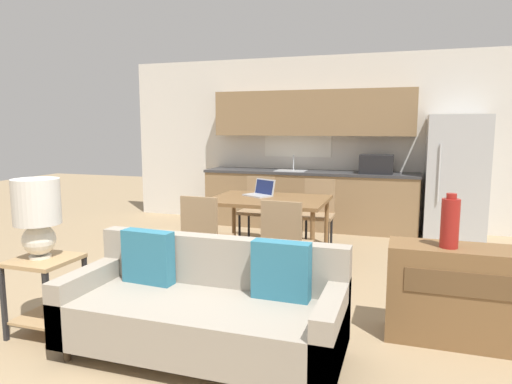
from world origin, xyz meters
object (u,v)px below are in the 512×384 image
object	(u,v)px
side_table	(45,283)
credenza	(472,296)
refrigerator	(455,178)
laptop	(261,192)
dining_table	(269,204)
vase	(450,223)
dining_chair_far_left	(258,206)
dining_chair_near_left	(205,234)
table_lamp	(37,212)
dining_chair_near_right	(285,240)
couch	(206,308)
dining_chair_far_right	(318,210)

from	to	relation	value
side_table	credenza	distance (m)	3.20
refrigerator	laptop	size ratio (longest dim) A/B	4.34
dining_table	vase	size ratio (longest dim) A/B	3.37
dining_chair_far_left	dining_chair_near_left	distance (m)	1.73
table_lamp	side_table	bearing A→B (deg)	-6.51
vase	dining_chair_near_right	xyz separation A→B (m)	(-1.39, 0.68, -0.41)
vase	dining_chair_far_left	world-z (taller)	vase
credenza	laptop	xyz separation A→B (m)	(-2.15, 1.65, 0.45)
dining_chair_far_left	laptop	distance (m)	0.83
dining_chair_near_left	side_table	bearing A→B (deg)	67.79
refrigerator	dining_table	world-z (taller)	refrigerator
dining_table	couch	size ratio (longest dim) A/B	0.69
refrigerator	table_lamp	bearing A→B (deg)	-127.54
side_table	table_lamp	world-z (taller)	table_lamp
dining_table	dining_chair_far_right	bearing A→B (deg)	62.90
couch	dining_chair_near_left	size ratio (longest dim) A/B	2.13
dining_table	side_table	xyz separation A→B (m)	(-1.09, -2.33, -0.30)
refrigerator	couch	distance (m)	4.65
side_table	dining_chair_far_right	bearing A→B (deg)	64.46
vase	dining_chair_near_right	world-z (taller)	vase
dining_chair_far_right	dining_chair_near_left	distance (m)	1.88
dining_table	couch	distance (m)	2.27
refrigerator	table_lamp	xyz separation A→B (m)	(-3.29, -4.28, 0.07)
couch	credenza	world-z (taller)	couch
couch	side_table	xyz separation A→B (m)	(-1.30, -0.10, 0.07)
side_table	dining_chair_far_left	bearing A→B (deg)	78.34
dining_chair_near_left	table_lamp	bearing A→B (deg)	66.62
table_lamp	vase	size ratio (longest dim) A/B	1.53
dining_chair_near_left	laptop	xyz separation A→B (m)	(0.28, 1.01, 0.31)
dining_table	vase	world-z (taller)	vase
dining_chair_far_right	laptop	world-z (taller)	laptop
credenza	dining_chair_near_left	world-z (taller)	dining_chair_near_left
dining_table	dining_chair_far_left	world-z (taller)	dining_chair_far_left
vase	dining_chair_near_left	bearing A→B (deg)	163.05
dining_table	dining_chair_near_left	distance (m)	0.97
dining_table	table_lamp	bearing A→B (deg)	-115.71
dining_chair_far_left	dining_table	bearing A→B (deg)	-61.72
dining_table	laptop	xyz separation A→B (m)	(-0.15, 0.16, 0.11)
side_table	table_lamp	size ratio (longest dim) A/B	0.99
dining_chair_far_right	refrigerator	bearing A→B (deg)	31.27
dining_chair_far_right	vase	bearing A→B (deg)	-61.01
table_lamp	laptop	xyz separation A→B (m)	(0.97, 2.49, -0.14)
refrigerator	laptop	bearing A→B (deg)	-142.29
dining_chair_far_left	table_lamp	bearing A→B (deg)	-99.72
couch	vase	xyz separation A→B (m)	(1.60, 0.70, 0.58)
dining_chair_near_right	laptop	distance (m)	1.21
couch	side_table	bearing A→B (deg)	-175.52
refrigerator	couch	bearing A→B (deg)	-115.06
table_lamp	vase	world-z (taller)	table_lamp
dining_chair_near_right	dining_chair_far_left	bearing A→B (deg)	-60.46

